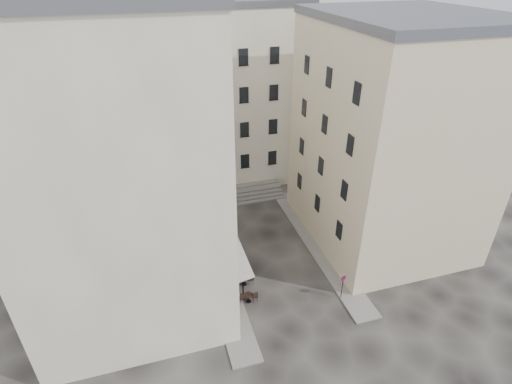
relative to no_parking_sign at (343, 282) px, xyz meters
name	(u,v)px	position (x,y,z in m)	size (l,w,h in m)	color
ground	(280,277)	(-3.57, 3.45, -1.61)	(90.00, 90.00, 0.00)	black
sidewalk_left	(214,256)	(-8.07, 7.45, -1.55)	(2.00, 22.00, 0.12)	slate
sidewalk_right	(317,244)	(0.93, 6.45, -1.55)	(2.00, 18.00, 0.12)	slate
building_left	(118,160)	(-14.07, 6.45, 8.70)	(12.20, 16.20, 20.60)	beige
building_right	(391,136)	(6.93, 6.95, 7.70)	(12.20, 14.20, 18.60)	beige
building_back	(214,94)	(-4.57, 22.45, 7.70)	(18.20, 10.20, 18.60)	beige
cafe_storefront	(223,261)	(-7.88, 4.45, 0.27)	(1.74, 7.30, 3.50)	#440E09
stone_steps	(240,195)	(-3.57, 16.03, -1.21)	(9.00, 3.15, 0.80)	slate
bollard_near	(243,289)	(-6.82, 2.45, -1.08)	(0.12, 0.12, 0.98)	black
bollard_mid	(232,260)	(-6.82, 5.95, -1.08)	(0.12, 0.12, 0.98)	black
bollard_far	(223,235)	(-6.82, 9.45, -1.08)	(0.12, 0.12, 0.98)	black
no_parking_sign	(343,282)	(0.00, 0.00, 0.00)	(0.50, 0.18, 2.27)	black
bistro_table_a	(248,297)	(-6.63, 1.66, -1.14)	(1.31, 0.62, 0.92)	black
bistro_table_b	(244,279)	(-6.45, 3.49, -1.11)	(1.39, 0.65, 0.98)	black
bistro_table_c	(235,274)	(-7.01, 4.33, -1.19)	(1.17, 0.55, 0.82)	black
bistro_table_d	(236,259)	(-6.42, 6.09, -1.15)	(1.27, 0.60, 0.89)	black
bistro_table_e	(228,246)	(-6.74, 7.90, -1.14)	(1.32, 0.62, 0.93)	black
pedestrian	(241,258)	(-6.12, 5.57, -0.76)	(0.62, 0.41, 1.70)	#222328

